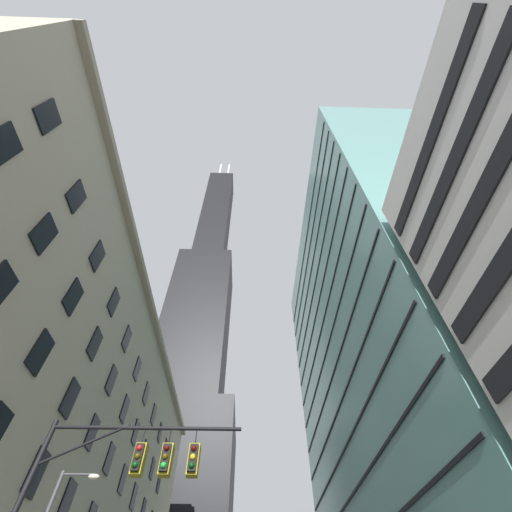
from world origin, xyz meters
TOP-DOWN VIEW (x-y plane):
  - station_building at (-18.69, 23.97)m, footprint 16.05×59.95m
  - dark_skyscraper at (-17.40, 83.72)m, footprint 29.52×29.52m
  - glass_office_midrise at (19.62, 29.85)m, footprint 17.34×46.34m
  - traffic_signal_mast at (-3.82, 5.57)m, footprint 7.42×0.63m

SIDE VIEW (x-z plane):
  - traffic_signal_mast at x=-3.82m, z-range 1.89..9.36m
  - station_building at x=-18.69m, z-range -0.02..28.07m
  - glass_office_midrise at x=19.62m, z-range 0.00..58.28m
  - dark_skyscraper at x=-17.40m, z-range -43.47..166.28m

